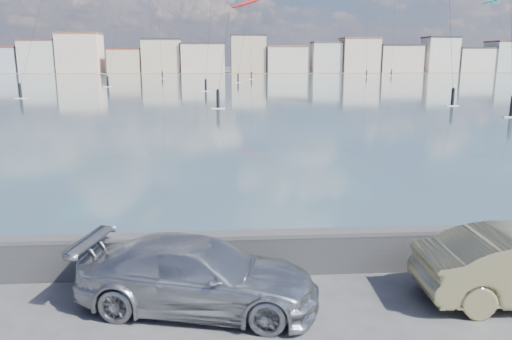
% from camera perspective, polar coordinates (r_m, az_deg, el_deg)
% --- Properties ---
extents(ground, '(700.00, 700.00, 0.00)m').
position_cam_1_polar(ground, '(9.51, -4.54, -18.57)').
color(ground, '#333335').
rests_on(ground, ground).
extents(bay_water, '(500.00, 177.00, 0.00)m').
position_cam_1_polar(bay_water, '(99.77, -4.21, 9.66)').
color(bay_water, '#365760').
rests_on(bay_water, ground).
extents(far_shore_strip, '(500.00, 60.00, 0.00)m').
position_cam_1_polar(far_shore_strip, '(208.20, -4.20, 11.13)').
color(far_shore_strip, '#4C473D').
rests_on(far_shore_strip, ground).
extents(seawall, '(400.00, 0.36, 1.08)m').
position_cam_1_polar(seawall, '(11.68, -4.50, -9.25)').
color(seawall, '#28282B').
rests_on(seawall, ground).
extents(far_buildings, '(240.79, 13.26, 14.60)m').
position_cam_1_polar(far_buildings, '(194.15, -3.83, 12.81)').
color(far_buildings, beige).
rests_on(far_buildings, ground).
extents(car_silver, '(5.15, 3.01, 1.40)m').
position_cam_1_polar(car_silver, '(10.24, -6.64, -11.80)').
color(car_silver, '#A2A4AA').
rests_on(car_silver, ground).
extents(kitesurfer_2, '(8.44, 14.43, 19.68)m').
position_cam_1_polar(kitesurfer_2, '(122.41, -0.87, 18.47)').
color(kitesurfer_2, red).
rests_on(kitesurfer_2, ground).
extents(kitesurfer_12, '(5.84, 17.99, 22.11)m').
position_cam_1_polar(kitesurfer_12, '(166.84, 25.31, 16.87)').
color(kitesurfer_12, '#19BFBF').
rests_on(kitesurfer_12, ground).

